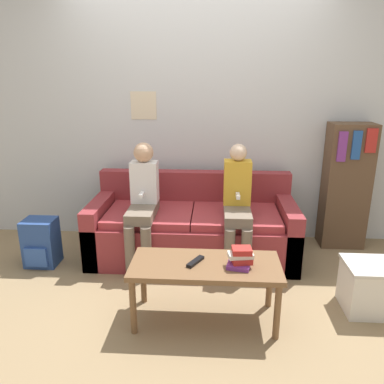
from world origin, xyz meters
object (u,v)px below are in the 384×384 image
object	(u,v)px
person_left	(143,199)
storage_box	(370,287)
bookshelf	(346,186)
backpack	(41,243)
tv_remote	(195,262)
couch	(193,228)
coffee_table	(205,270)
person_right	(237,202)

from	to	relation	value
person_left	storage_box	distance (m)	1.94
bookshelf	backpack	size ratio (longest dim) A/B	2.85
storage_box	backpack	world-z (taller)	backpack
person_left	tv_remote	xyz separation A→B (m)	(0.51, -0.83, -0.17)
couch	tv_remote	distance (m)	1.03
coffee_table	bookshelf	world-z (taller)	bookshelf
couch	tv_remote	xyz separation A→B (m)	(0.08, -1.01, 0.18)
person_right	storage_box	world-z (taller)	person_right
tv_remote	storage_box	size ratio (longest dim) A/B	0.43
person_right	tv_remote	world-z (taller)	person_right
person_right	backpack	size ratio (longest dim) A/B	2.52
tv_remote	bookshelf	world-z (taller)	bookshelf
person_left	storage_box	xyz separation A→B (m)	(1.78, -0.64, -0.43)
couch	backpack	xyz separation A→B (m)	(-1.36, -0.29, -0.05)
person_left	backpack	world-z (taller)	person_left
person_right	bookshelf	xyz separation A→B (m)	(1.09, 0.50, 0.02)
coffee_table	bookshelf	bearing A→B (deg)	44.64
couch	person_right	world-z (taller)	person_right
tv_remote	storage_box	distance (m)	1.31
couch	coffee_table	world-z (taller)	couch
storage_box	bookshelf	bearing A→B (deg)	82.82
couch	backpack	world-z (taller)	couch
couch	person_left	xyz separation A→B (m)	(-0.44, -0.18, 0.35)
coffee_table	tv_remote	size ratio (longest dim) A/B	6.12
bookshelf	backpack	bearing A→B (deg)	-167.97
couch	storage_box	distance (m)	1.58
storage_box	backpack	size ratio (longest dim) A/B	0.89
couch	tv_remote	size ratio (longest dim) A/B	11.29
couch	bookshelf	distance (m)	1.57
couch	bookshelf	size ratio (longest dim) A/B	1.53
person_left	bookshelf	distance (m)	1.99
tv_remote	backpack	size ratio (longest dim) A/B	0.39
couch	coffee_table	bearing A→B (deg)	-81.76
tv_remote	bookshelf	bearing A→B (deg)	72.86
person_right	tv_remote	distance (m)	0.90
coffee_table	person_left	xyz separation A→B (m)	(-0.58, 0.83, 0.23)
tv_remote	backpack	world-z (taller)	tv_remote
coffee_table	bookshelf	size ratio (longest dim) A/B	0.83
bookshelf	backpack	world-z (taller)	bookshelf
tv_remote	storage_box	world-z (taller)	tv_remote
tv_remote	person_left	bearing A→B (deg)	151.47
person_left	person_right	distance (m)	0.84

